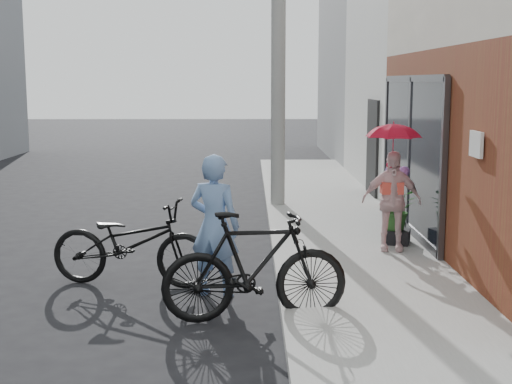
{
  "coord_description": "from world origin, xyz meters",
  "views": [
    {
      "loc": [
        0.55,
        -7.97,
        2.55
      ],
      "look_at": [
        0.63,
        1.26,
        1.1
      ],
      "focal_mm": 50.0,
      "sensor_mm": 36.0,
      "label": 1
    }
  ],
  "objects_px": {
    "bike_right": "(255,266)",
    "kimono_woman": "(391,201)",
    "planter": "(396,236)",
    "utility_pole": "(278,30)",
    "bike_left": "(131,243)",
    "officer": "(215,226)"
  },
  "relations": [
    {
      "from": "bike_right",
      "to": "planter",
      "type": "bearing_deg",
      "value": -41.72
    },
    {
      "from": "bike_right",
      "to": "kimono_woman",
      "type": "height_order",
      "value": "kimono_woman"
    },
    {
      "from": "bike_left",
      "to": "planter",
      "type": "xyz_separation_m",
      "value": [
        3.68,
        1.8,
        -0.32
      ]
    },
    {
      "from": "utility_pole",
      "to": "bike_right",
      "type": "height_order",
      "value": "utility_pole"
    },
    {
      "from": "kimono_woman",
      "to": "bike_right",
      "type": "bearing_deg",
      "value": -120.73
    },
    {
      "from": "officer",
      "to": "bike_right",
      "type": "height_order",
      "value": "officer"
    },
    {
      "from": "bike_right",
      "to": "kimono_woman",
      "type": "bearing_deg",
      "value": -43.39
    },
    {
      "from": "utility_pole",
      "to": "bike_left",
      "type": "relative_size",
      "value": 3.39
    },
    {
      "from": "planter",
      "to": "utility_pole",
      "type": "bearing_deg",
      "value": 115.3
    },
    {
      "from": "officer",
      "to": "planter",
      "type": "distance_m",
      "value": 3.5
    },
    {
      "from": "kimono_woman",
      "to": "planter",
      "type": "bearing_deg",
      "value": 73.33
    },
    {
      "from": "utility_pole",
      "to": "bike_left",
      "type": "xyz_separation_m",
      "value": [
        -2.03,
        -5.29,
        -2.96
      ]
    },
    {
      "from": "kimono_woman",
      "to": "planter",
      "type": "xyz_separation_m",
      "value": [
        0.17,
        0.42,
        -0.62
      ]
    },
    {
      "from": "bike_right",
      "to": "kimono_woman",
      "type": "relative_size",
      "value": 1.38
    },
    {
      "from": "bike_right",
      "to": "officer",
      "type": "bearing_deg",
      "value": 20.06
    },
    {
      "from": "officer",
      "to": "planter",
      "type": "height_order",
      "value": "officer"
    },
    {
      "from": "utility_pole",
      "to": "bike_left",
      "type": "bearing_deg",
      "value": -111.04
    },
    {
      "from": "utility_pole",
      "to": "planter",
      "type": "height_order",
      "value": "utility_pole"
    },
    {
      "from": "bike_left",
      "to": "bike_right",
      "type": "bearing_deg",
      "value": -120.82
    },
    {
      "from": "utility_pole",
      "to": "kimono_woman",
      "type": "distance_m",
      "value": 4.96
    },
    {
      "from": "officer",
      "to": "bike_right",
      "type": "bearing_deg",
      "value": 138.62
    },
    {
      "from": "bike_left",
      "to": "bike_right",
      "type": "height_order",
      "value": "bike_right"
    }
  ]
}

